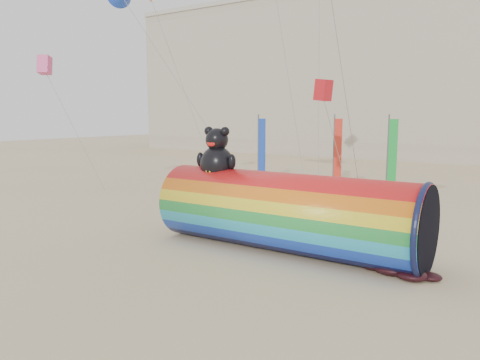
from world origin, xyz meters
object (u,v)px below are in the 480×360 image
Objects in this scene: hotel_building at (349,76)px; fabric_bundle at (397,270)px; windsock_assembly at (286,210)px; kite_handler at (392,242)px.

hotel_building is 23.06× the size of fabric_bundle.
hotel_building reaches higher than fabric_bundle.
kite_handler is (3.81, 0.69, -0.81)m from windsock_assembly.
kite_handler reaches higher than fabric_bundle.
windsock_assembly is (15.28, -45.46, -8.73)m from hotel_building.
windsock_assembly is at bearing 1.73° from kite_handler.
hotel_building is at bearing 108.58° from windsock_assembly.
kite_handler is 0.58× the size of fabric_bundle.
hotel_building is 5.86× the size of windsock_assembly.
windsock_assembly reaches higher than kite_handler.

